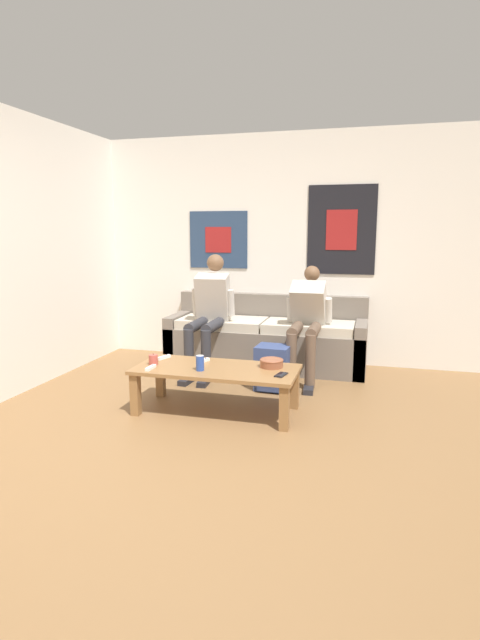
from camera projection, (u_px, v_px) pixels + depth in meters
name	position (u px, v px, depth m)	size (l,w,h in m)	color
ground_plane	(199.00, 471.00, 3.13)	(18.00, 18.00, 0.00)	brown
wall_back	(284.00, 249.00, 5.63)	(10.00, 0.07, 2.55)	white
couch	(266.00, 341.00, 5.50)	(2.16, 0.69, 0.78)	#70665B
coffee_table	(216.00, 374.00, 4.10)	(1.34, 0.60, 0.38)	olive
person_seated_adult	(209.00, 309.00, 5.22)	(0.47, 0.88, 1.24)	#2D2D33
person_seated_teen	(307.00, 317.00, 5.02)	(0.47, 0.98, 1.12)	brown
backpack	(273.00, 369.00, 4.71)	(0.32, 0.32, 0.42)	navy
ceramic_bowl	(272.00, 363.00, 4.10)	(0.20, 0.20, 0.07)	brown
pillar_candle	(153.00, 360.00, 4.18)	(0.08, 0.08, 0.10)	#B24C42
drink_can_blue	(200.00, 363.00, 4.00)	(0.07, 0.07, 0.12)	#28479E
game_controller_near_left	(151.00, 368.00, 4.05)	(0.04, 0.14, 0.03)	white
game_controller_near_right	(203.00, 361.00, 4.27)	(0.08, 0.15, 0.03)	white
game_controller_far_center	(164.00, 357.00, 4.38)	(0.08, 0.15, 0.03)	white
cell_phone	(281.00, 375.00, 3.87)	(0.09, 0.15, 0.01)	black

